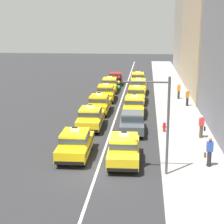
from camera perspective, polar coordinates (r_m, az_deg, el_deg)
ground_plane at (r=21.34m, az=-2.28°, el=-9.05°), size 160.00×160.00×0.00m
lane_stripe_left_right at (r=40.44m, az=1.47°, el=1.89°), size 0.14×80.00×0.01m
sidewalk_curb at (r=35.58m, az=9.94°, el=0.18°), size 4.00×90.00×0.15m
taxi_left_nearest at (r=23.32m, az=-5.62°, el=-4.79°), size 1.89×4.59×1.96m
taxi_left_second at (r=29.45m, az=-3.29°, el=-0.84°), size 1.90×4.59×1.96m
taxi_left_third at (r=34.47m, az=-1.96°, el=1.31°), size 1.86×4.58×1.96m
taxi_left_fourth at (r=39.99m, az=-0.96°, el=3.04°), size 1.96×4.61×1.96m
taxi_left_fifth at (r=45.16m, az=-0.34°, el=4.26°), size 1.90×4.59×1.96m
sedan_left_sixth at (r=50.48m, az=0.50°, el=5.22°), size 1.85×4.33×1.58m
taxi_right_nearest at (r=22.28m, az=1.83°, el=-5.62°), size 1.92×4.60×1.96m
sedan_right_second at (r=28.31m, az=3.07°, el=-1.49°), size 1.90×4.36×1.58m
taxi_right_third at (r=33.74m, az=3.41°, el=1.03°), size 1.83×4.56×1.96m
taxi_right_fourth at (r=38.94m, az=3.76°, el=2.72°), size 1.86×4.58×1.96m
taxi_right_fifth at (r=44.14m, az=4.09°, el=4.01°), size 1.93×4.60×1.96m
taxi_right_sixth at (r=49.95m, az=3.96°, el=5.13°), size 1.94×4.61×1.96m
pedestrian_near_crosswalk at (r=22.03m, az=14.68°, el=-5.99°), size 0.47×0.24×1.68m
pedestrian_mid_block at (r=27.26m, az=13.55°, el=-2.17°), size 0.47×0.24×1.65m
pedestrian_by_storefront at (r=37.38m, az=11.46°, el=2.16°), size 0.36×0.24×1.62m
pedestrian_trailing at (r=40.72m, az=10.18°, el=3.17°), size 0.36×0.24×1.66m
fire_hydrant at (r=28.35m, az=8.01°, el=-2.22°), size 0.36×0.22×0.73m
traffic_light_pole at (r=19.61m, az=5.84°, el=0.60°), size 2.87×0.33×5.58m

